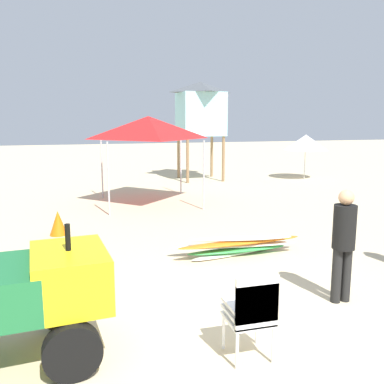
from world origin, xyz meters
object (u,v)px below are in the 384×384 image
(lifeguard_tower, at_px, (200,109))
(traffic_cone_near, at_px, (58,223))
(surfboard_pile, at_px, (238,246))
(beach_umbrella_left, at_px, (306,142))
(stacked_plastic_chairs, at_px, (252,309))
(lifeguard_near_right, at_px, (344,239))
(popup_canopy, at_px, (148,128))

(lifeguard_tower, distance_m, traffic_cone_near, 9.86)
(surfboard_pile, height_order, beach_umbrella_left, beach_umbrella_left)
(stacked_plastic_chairs, bearing_deg, surfboard_pile, 70.39)
(stacked_plastic_chairs, bearing_deg, beach_umbrella_left, 57.36)
(lifeguard_near_right, height_order, lifeguard_tower, lifeguard_tower)
(beach_umbrella_left, distance_m, traffic_cone_near, 12.20)
(popup_canopy, relative_size, lifeguard_tower, 0.67)
(surfboard_pile, distance_m, beach_umbrella_left, 11.39)
(lifeguard_tower, height_order, traffic_cone_near, lifeguard_tower)
(lifeguard_near_right, xyz_separation_m, traffic_cone_near, (-4.08, 4.81, -0.66))
(lifeguard_near_right, relative_size, beach_umbrella_left, 0.85)
(beach_umbrella_left, bearing_deg, lifeguard_near_right, -118.19)
(surfboard_pile, distance_m, lifeguard_near_right, 2.54)
(surfboard_pile, height_order, lifeguard_tower, lifeguard_tower)
(lifeguard_near_right, xyz_separation_m, beach_umbrella_left, (6.11, 11.39, 0.66))
(surfboard_pile, bearing_deg, traffic_cone_near, 144.14)
(surfboard_pile, distance_m, traffic_cone_near, 4.22)
(popup_canopy, distance_m, beach_umbrella_left, 8.35)
(beach_umbrella_left, height_order, traffic_cone_near, beach_umbrella_left)
(surfboard_pile, xyz_separation_m, popup_canopy, (-0.77, 5.53, 2.16))
(popup_canopy, height_order, traffic_cone_near, popup_canopy)
(popup_canopy, distance_m, lifeguard_tower, 5.48)
(beach_umbrella_left, bearing_deg, surfboard_pile, -126.76)
(popup_canopy, xyz_separation_m, beach_umbrella_left, (7.53, 3.52, -0.76))
(lifeguard_tower, relative_size, beach_umbrella_left, 2.15)
(beach_umbrella_left, bearing_deg, traffic_cone_near, -147.12)
(popup_canopy, bearing_deg, lifeguard_near_right, -79.72)
(traffic_cone_near, bearing_deg, stacked_plastic_chairs, -69.35)
(stacked_plastic_chairs, distance_m, surfboard_pile, 3.63)
(stacked_plastic_chairs, relative_size, popup_canopy, 0.37)
(lifeguard_tower, relative_size, traffic_cone_near, 7.37)
(lifeguard_tower, xyz_separation_m, beach_umbrella_left, (4.51, -1.00, -1.44))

